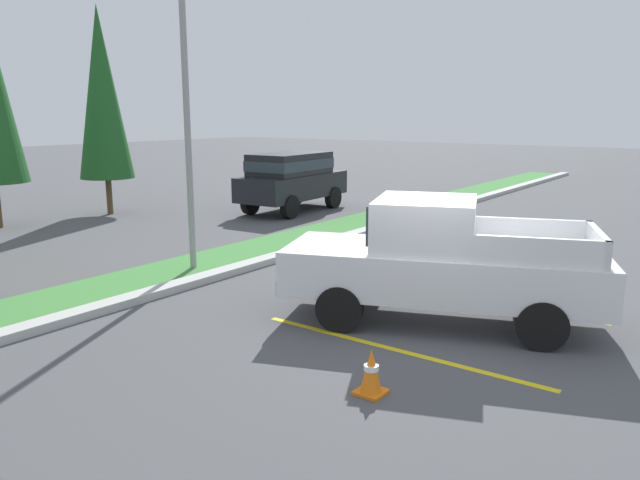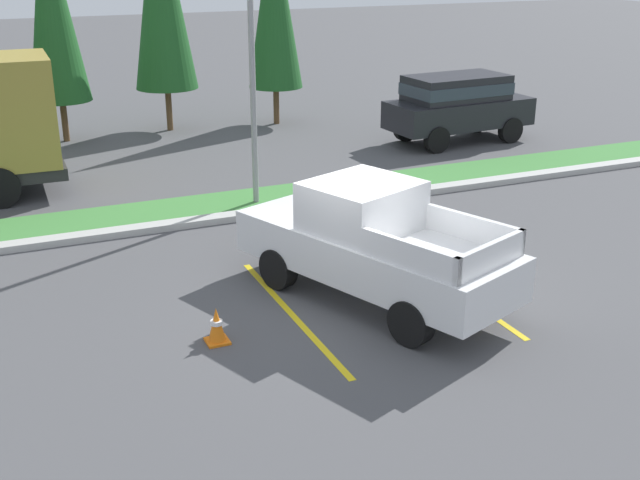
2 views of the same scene
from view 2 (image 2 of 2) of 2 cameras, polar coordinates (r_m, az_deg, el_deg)
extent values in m
plane|color=#4C4C4F|center=(14.15, 1.89, -4.38)|extent=(120.00, 120.00, 0.00)
cube|color=yellow|center=(13.67, -2.04, -5.30)|extent=(0.12, 4.80, 0.01)
cube|color=yellow|center=(14.97, 9.06, -3.16)|extent=(0.12, 4.80, 0.01)
cube|color=#B2B2AD|center=(18.44, -4.79, 1.87)|extent=(56.00, 0.40, 0.15)
cube|color=#42843D|center=(19.44, -5.85, 2.70)|extent=(56.00, 1.80, 0.06)
cylinder|color=black|center=(14.55, -3.00, -2.04)|extent=(0.54, 0.81, 0.76)
cylinder|color=black|center=(15.65, 1.63, -0.35)|extent=(0.54, 0.81, 0.76)
cylinder|color=black|center=(12.61, 6.52, -5.88)|extent=(0.54, 0.81, 0.76)
cylinder|color=black|center=(13.86, 10.96, -3.60)|extent=(0.54, 0.81, 0.76)
cube|color=white|center=(13.91, 3.85, -0.93)|extent=(3.65, 5.54, 0.76)
cube|color=white|center=(13.82, 3.00, 2.48)|extent=(2.22, 2.13, 0.84)
cube|color=#2D3842|center=(14.34, 0.58, 3.40)|extent=(1.53, 0.64, 0.63)
cube|color=white|center=(12.22, 6.36, -1.11)|extent=(0.78, 1.81, 0.44)
cube|color=white|center=(13.51, 10.93, 0.79)|extent=(0.78, 1.81, 0.44)
cube|color=white|center=(12.38, 12.08, -1.16)|extent=(1.71, 0.74, 0.44)
cube|color=silver|center=(15.68, -3.16, 0.68)|extent=(1.74, 0.80, 0.28)
cylinder|color=black|center=(27.24, 11.13, 8.42)|extent=(0.82, 0.31, 0.80)
cylinder|color=black|center=(25.96, 13.45, 7.65)|extent=(0.82, 0.31, 0.80)
cylinder|color=black|center=(25.62, 6.15, 7.93)|extent=(0.82, 0.31, 0.80)
cylinder|color=black|center=(24.26, 8.36, 7.11)|extent=(0.82, 0.31, 0.80)
cube|color=black|center=(25.63, 9.89, 8.94)|extent=(4.71, 2.14, 0.84)
cube|color=black|center=(25.40, 9.73, 10.68)|extent=(3.20, 1.88, 0.76)
cube|color=#2D3842|center=(25.40, 9.73, 10.63)|extent=(3.25, 1.92, 0.36)
cylinder|color=gray|center=(18.64, -4.86, 12.18)|extent=(0.14, 0.14, 6.53)
cylinder|color=brown|center=(26.66, -17.78, 8.10)|extent=(0.20, 0.20, 1.29)
cone|color=#1E5623|center=(26.18, -18.65, 15.74)|extent=(1.86, 1.86, 5.86)
cylinder|color=brown|center=(27.42, -10.73, 9.17)|extent=(0.20, 0.20, 1.41)
cylinder|color=brown|center=(28.00, -3.14, 9.58)|extent=(0.20, 0.20, 1.27)
cube|color=orange|center=(12.85, -7.34, -7.17)|extent=(0.36, 0.36, 0.04)
cone|color=orange|center=(12.72, -7.40, -5.98)|extent=(0.28, 0.28, 0.56)
cylinder|color=white|center=(12.71, -7.41, -5.86)|extent=(0.19, 0.19, 0.07)
camera|label=1|loc=(8.32, -43.94, -2.94)|focal=34.09mm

